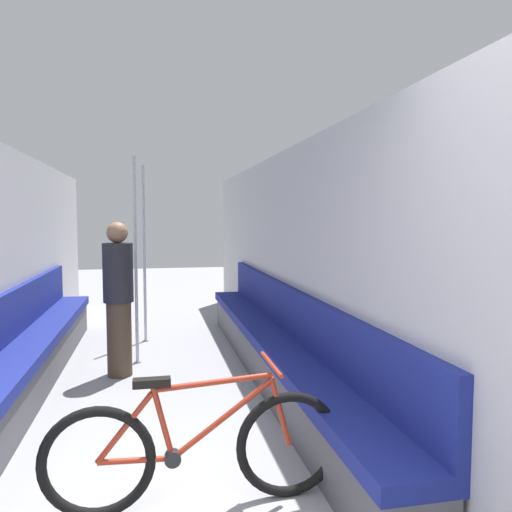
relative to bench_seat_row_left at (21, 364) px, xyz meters
The scene contains 7 objects.
wall_right 2.66m from the bench_seat_row_left, ahead, with size 0.10×9.91×2.29m, color #B2B2B7.
bench_seat_row_left is the anchor object (origin of this frame).
bench_seat_row_right 2.29m from the bench_seat_row_left, ahead, with size 0.42×5.58×0.93m.
bicycle 2.39m from the bench_seat_row_left, 55.27° to the right, with size 1.66×0.46×0.79m.
grab_pole_near 1.56m from the bench_seat_row_left, 44.27° to the left, with size 0.08×0.08×2.27m.
grab_pole_far 2.31m from the bench_seat_row_left, 61.45° to the left, with size 0.08×0.08×2.27m.
passenger_standing 1.07m from the bench_seat_row_left, 32.67° to the left, with size 0.30×0.30×1.56m.
Camera 1 is at (0.00, -1.15, 1.60)m, focal length 35.00 mm.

